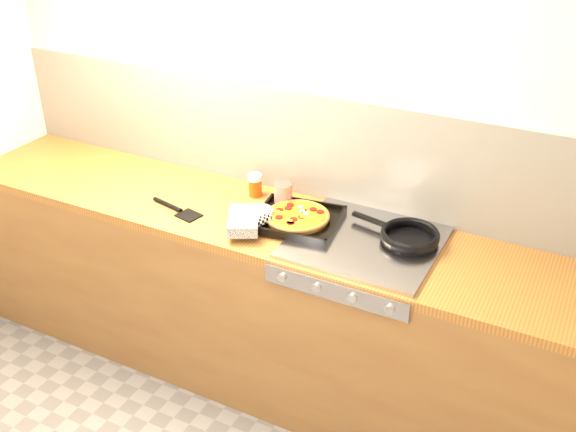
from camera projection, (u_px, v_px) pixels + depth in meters
The scene contains 9 objects.
room_shell at pixel (299, 144), 3.08m from camera, with size 3.20×3.20×3.20m.
counter_run at pixel (271, 301), 3.19m from camera, with size 3.20×0.62×0.90m.
stovetop at pixel (365, 242), 2.79m from camera, with size 0.60×0.56×0.02m, color #A2A1A7.
pizza_on_tray at pixel (283, 217), 2.90m from camera, with size 0.48×0.46×0.06m.
frying_pan at pixel (409, 236), 2.77m from camera, with size 0.42×0.29×0.04m.
tomato_can at pixel (283, 195), 3.05m from camera, with size 0.10×0.10×0.12m.
juice_glass at pixel (255, 185), 3.14m from camera, with size 0.08×0.08×0.11m.
wooden_spoon at pixel (321, 208), 3.04m from camera, with size 0.30×0.05×0.02m.
black_spatula at pixel (176, 209), 3.04m from camera, with size 0.29×0.11×0.02m.
Camera 1 is at (1.26, -1.16, 2.36)m, focal length 42.00 mm.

